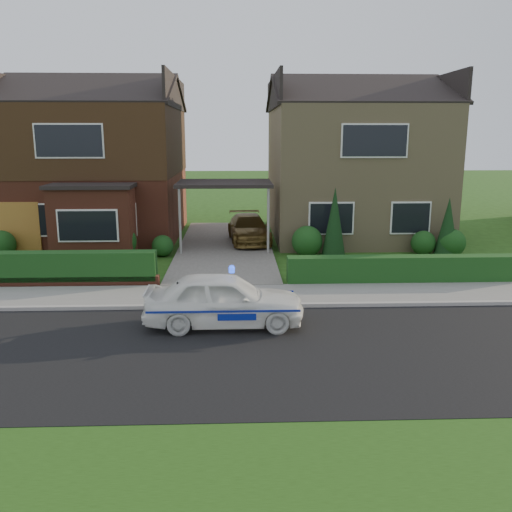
{
  "coord_description": "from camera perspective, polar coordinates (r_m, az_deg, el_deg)",
  "views": [
    {
      "loc": [
        0.45,
        -11.07,
        4.65
      ],
      "look_at": [
        1.0,
        3.5,
        1.36
      ],
      "focal_mm": 38.0,
      "sensor_mm": 36.0,
      "label": 1
    }
  ],
  "objects": [
    {
      "name": "ground",
      "position": [
        12.01,
        -4.2,
        -10.09
      ],
      "size": [
        120.0,
        120.0,
        0.0
      ],
      "primitive_type": "plane",
      "color": "#204412",
      "rests_on": "ground"
    },
    {
      "name": "conifer_b",
      "position": [
        22.13,
        19.51,
        2.75
      ],
      "size": [
        0.9,
        0.9,
        2.2
      ],
      "primitive_type": "cone",
      "color": "black",
      "rests_on": "ground"
    },
    {
      "name": "shrub_left_far",
      "position": [
        22.8,
        -25.22,
        1.11
      ],
      "size": [
        1.08,
        1.08,
        1.08
      ],
      "primitive_type": "sphere",
      "color": "#133E18",
      "rests_on": "ground"
    },
    {
      "name": "road",
      "position": [
        12.01,
        -4.2,
        -10.09
      ],
      "size": [
        60.0,
        6.0,
        0.02
      ],
      "primitive_type": "cube",
      "color": "black",
      "rests_on": "ground"
    },
    {
      "name": "driveway_car",
      "position": [
        23.24,
        -0.77,
        2.91
      ],
      "size": [
        1.96,
        4.09,
        1.15
      ],
      "primitive_type": "imported",
      "rotation": [
        0.0,
        0.0,
        0.09
      ],
      "color": "brown",
      "rests_on": "driveway"
    },
    {
      "name": "shrub_left_near",
      "position": [
        21.29,
        -9.8,
        1.06
      ],
      "size": [
        0.84,
        0.84,
        0.84
      ],
      "primitive_type": "sphere",
      "color": "#133E18",
      "rests_on": "ground"
    },
    {
      "name": "house_left",
      "position": [
        25.75,
        -16.43,
        10.34
      ],
      "size": [
        7.5,
        9.53,
        7.25
      ],
      "color": "brown",
      "rests_on": "ground"
    },
    {
      "name": "grass_verge",
      "position": [
        7.66,
        -5.59,
        -24.74
      ],
      "size": [
        60.0,
        4.0,
        0.01
      ],
      "primitive_type": "cube",
      "color": "#204412",
      "rests_on": "ground"
    },
    {
      "name": "kerb",
      "position": [
        14.85,
        -3.8,
        -5.32
      ],
      "size": [
        60.0,
        0.16,
        0.12
      ],
      "primitive_type": "cube",
      "color": "#9E9993",
      "rests_on": "ground"
    },
    {
      "name": "shrub_right_near",
      "position": [
        21.04,
        5.4,
        1.56
      ],
      "size": [
        1.2,
        1.2,
        1.2
      ],
      "primitive_type": "sphere",
      "color": "#133E18",
      "rests_on": "ground"
    },
    {
      "name": "police_car",
      "position": [
        13.36,
        -3.39,
        -4.65
      ],
      "size": [
        3.59,
        3.91,
        1.5
      ],
      "rotation": [
        0.0,
        0.0,
        1.57
      ],
      "color": "white",
      "rests_on": "ground"
    },
    {
      "name": "shrub_right_far",
      "position": [
        22.3,
        19.88,
        1.33
      ],
      "size": [
        1.08,
        1.08,
        1.08
      ],
      "primitive_type": "sphere",
      "color": "#133E18",
      "rests_on": "ground"
    },
    {
      "name": "potted_plant_b",
      "position": [
        19.08,
        -10.99,
        -0.51
      ],
      "size": [
        0.51,
        0.49,
        0.72
      ],
      "primitive_type": "imported",
      "rotation": [
        0.0,
        0.0,
        0.95
      ],
      "color": "gray",
      "rests_on": "ground"
    },
    {
      "name": "shrub_right_mid",
      "position": [
        22.23,
        17.2,
        1.33
      ],
      "size": [
        0.96,
        0.96,
        0.96
      ],
      "primitive_type": "sphere",
      "color": "#133E18",
      "rests_on": "ground"
    },
    {
      "name": "carport_link",
      "position": [
        22.12,
        -3.34,
        7.52
      ],
      "size": [
        3.8,
        3.0,
        2.77
      ],
      "color": "black",
      "rests_on": "ground"
    },
    {
      "name": "house_right",
      "position": [
        25.64,
        10.06,
        10.31
      ],
      "size": [
        7.5,
        8.06,
        7.25
      ],
      "color": "tan",
      "rests_on": "ground"
    },
    {
      "name": "sidewalk",
      "position": [
        15.85,
        -3.7,
        -4.18
      ],
      "size": [
        60.0,
        2.0,
        0.1
      ],
      "primitive_type": "cube",
      "color": "slate",
      "rests_on": "ground"
    },
    {
      "name": "potted_plant_c",
      "position": [
        17.93,
        -13.33,
        -1.38
      ],
      "size": [
        0.49,
        0.49,
        0.78
      ],
      "primitive_type": "imported",
      "rotation": [
        0.0,
        0.0,
        1.44
      ],
      "color": "gray",
      "rests_on": "ground"
    },
    {
      "name": "hedge_left",
      "position": [
        18.26,
        -22.12,
        -3.0
      ],
      "size": [
        7.5,
        0.55,
        0.9
      ],
      "primitive_type": "cube",
      "color": "#133E18",
      "rests_on": "ground"
    },
    {
      "name": "conifer_a",
      "position": [
        20.88,
        8.24,
        3.35
      ],
      "size": [
        0.9,
        0.9,
        2.6
      ],
      "primitive_type": "cone",
      "color": "black",
      "rests_on": "ground"
    },
    {
      "name": "dwarf_wall",
      "position": [
        18.08,
        -22.32,
        -2.57
      ],
      "size": [
        7.7,
        0.25,
        0.36
      ],
      "primitive_type": "cube",
      "color": "brown",
      "rests_on": "ground"
    },
    {
      "name": "garage_door",
      "position": [
        23.04,
        -24.33,
        2.59
      ],
      "size": [
        2.2,
        0.1,
        2.1
      ],
      "primitive_type": "cube",
      "color": "#975B21",
      "rests_on": "ground"
    },
    {
      "name": "shrub_left_mid",
      "position": [
        21.23,
        -14.22,
        1.48
      ],
      "size": [
        1.32,
        1.32,
        1.32
      ],
      "primitive_type": "sphere",
      "color": "#133E18",
      "rests_on": "ground"
    },
    {
      "name": "driveway",
      "position": [
        22.54,
        -3.25,
        0.94
      ],
      "size": [
        3.8,
        12.0,
        0.12
      ],
      "primitive_type": "cube",
      "color": "#666059",
      "rests_on": "ground"
    },
    {
      "name": "hedge_right",
      "position": [
        17.88,
        15.36,
        -2.82
      ],
      "size": [
        7.5,
        0.55,
        0.8
      ],
      "primitive_type": "cube",
      "color": "#133E18",
      "rests_on": "ground"
    }
  ]
}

